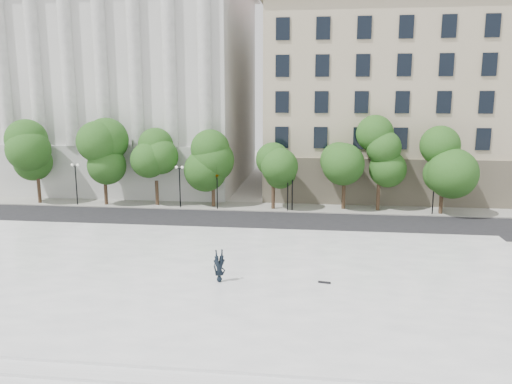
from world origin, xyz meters
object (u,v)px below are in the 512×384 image
traffic_light_east (288,175)px  skateboard (324,282)px  person_lying (220,277)px  traffic_light_west (217,173)px

traffic_light_east → skateboard: 20.70m
person_lying → skateboard: size_ratio=2.63×
person_lying → skateboard: person_lying is taller
traffic_light_west → person_lying: 21.34m
traffic_light_east → skateboard: traffic_light_east is taller
traffic_light_east → skateboard: bearing=-80.6°
traffic_light_west → skateboard: 22.93m
traffic_light_west → person_lying: size_ratio=2.18×
traffic_light_east → person_lying: (-2.81, -20.69, -3.00)m
traffic_light_west → traffic_light_east: bearing=0.0°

